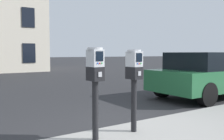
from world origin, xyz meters
TOP-DOWN VIEW (x-y plane):
  - ground_plane at (0.00, 0.00)m, footprint 160.00×160.00m
  - parking_meter_near_kerb at (-0.61, -0.24)m, footprint 0.23×0.26m
  - parking_meter_twin_adjacent at (0.09, -0.24)m, footprint 0.23×0.26m
  - parked_car_dark_hatchback at (4.69, 1.50)m, footprint 4.44×1.88m

SIDE VIEW (x-z plane):
  - ground_plane at x=0.00m, z-range 0.00..0.00m
  - parked_car_dark_hatchback at x=4.69m, z-range 0.04..1.46m
  - parking_meter_twin_adjacent at x=0.09m, z-range 0.39..1.70m
  - parking_meter_near_kerb at x=-0.61m, z-range 0.39..1.73m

